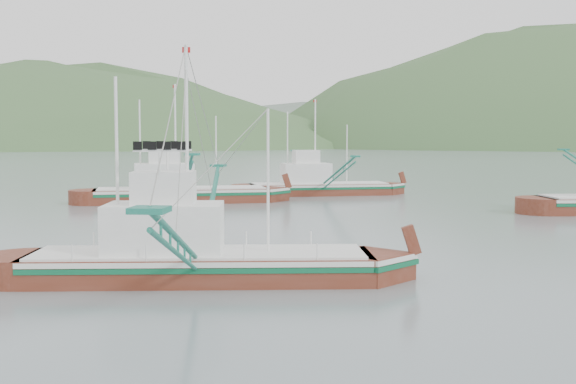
{
  "coord_description": "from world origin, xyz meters",
  "views": [
    {
      "loc": [
        3.64,
        -31.11,
        6.07
      ],
      "look_at": [
        0.0,
        6.0,
        3.2
      ],
      "focal_mm": 45.0,
      "sensor_mm": 36.0,
      "label": 1
    }
  ],
  "objects": [
    {
      "name": "ground",
      "position": [
        0.0,
        0.0,
        0.0
      ],
      "size": [
        1200.0,
        1200.0,
        0.0
      ],
      "primitive_type": "plane",
      "color": "slate",
      "rests_on": "ground"
    },
    {
      "name": "main_boat",
      "position": [
        -3.2,
        -1.63,
        1.7
      ],
      "size": [
        14.85,
        26.08,
        10.61
      ],
      "rotation": [
        0.0,
        0.0,
        0.13
      ],
      "color": "#5B2213",
      "rests_on": "ground"
    },
    {
      "name": "bg_boat_far",
      "position": [
        -0.52,
        43.7,
        2.03
      ],
      "size": [
        15.11,
        25.85,
        10.71
      ],
      "rotation": [
        0.0,
        0.0,
        0.29
      ],
      "color": "#5B2213",
      "rests_on": "ground"
    },
    {
      "name": "bg_boat_left",
      "position": [
        -12.74,
        33.94,
        2.23
      ],
      "size": [
        16.5,
        28.18,
        11.7
      ],
      "rotation": [
        0.0,
        0.0,
        0.3
      ],
      "color": "#5B2213",
      "rests_on": "ground"
    },
    {
      "name": "headland_left",
      "position": [
        -180.0,
        360.0,
        0.0
      ],
      "size": [
        448.0,
        308.0,
        210.0
      ],
      "primitive_type": "ellipsoid",
      "color": "#385C2F",
      "rests_on": "ground"
    },
    {
      "name": "ridge_distant",
      "position": [
        30.0,
        560.0,
        0.0
      ],
      "size": [
        960.0,
        400.0,
        240.0
      ],
      "primitive_type": "ellipsoid",
      "color": "slate",
      "rests_on": "ground"
    }
  ]
}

